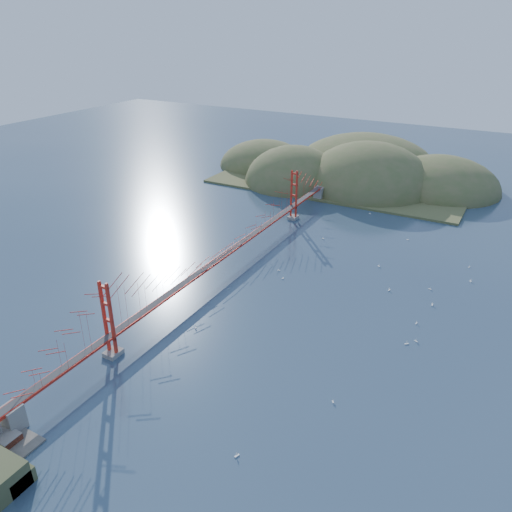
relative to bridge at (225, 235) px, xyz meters
The scene contains 21 objects.
ground 7.01m from the bridge, 90.00° to the right, with size 320.00×320.00×0.00m, color #2F455F.
bridge is the anchor object (origin of this frame).
fort 48.40m from the bridge, 89.52° to the right, with size 3.70×2.30×1.75m.
far_headlands 68.73m from the bridge, 88.14° to the left, with size 84.00×58.00×25.00m.
sailboat_6 39.67m from the bridge, 38.39° to the right, with size 0.54×0.54×0.58m.
sailboat_12 44.94m from the bridge, 70.33° to the left, with size 0.56×0.49×0.63m.
sailboat_1 29.93m from the bridge, 31.15° to the left, with size 0.62×0.62×0.65m.
sailboat_4 30.74m from the bridge, 13.05° to the left, with size 0.55×0.62×0.70m.
sailboat_5 37.79m from the bridge, ahead, with size 0.56×0.63×0.71m.
sailboat_14 36.40m from the bridge, ahead, with size 0.49×0.56×0.64m.
sailboat_0 13.11m from the bridge, ahead, with size 0.51×0.51×0.58m.
sailboat_8 41.09m from the bridge, 48.60° to the left, with size 0.53×0.53×0.60m.
sailboat_13 37.16m from the bridge, 12.14° to the right, with size 0.70×0.70×0.74m.
sailboat_16 25.56m from the bridge, 64.33° to the left, with size 0.56×0.54×0.63m.
sailboat_9 46.74m from the bridge, 29.76° to the left, with size 0.51×0.51×0.57m.
sailboat_17 37.56m from the bridge, 16.78° to the left, with size 0.53×0.47×0.60m.
sailboat_10 21.20m from the bridge, 71.67° to the right, with size 0.50×0.52×0.59m.
sailboat_3 12.07m from the bridge, 25.92° to the left, with size 0.49×0.40×0.58m.
sailboat_2 37.90m from the bridge, ahead, with size 0.59×0.59×0.63m.
sailboat_15 45.15m from the bridge, 22.57° to the left, with size 0.61×0.61×0.67m.
sailboat_extra_0 45.13m from the bridge, 56.67° to the right, with size 0.62×0.64×0.72m.
Camera 1 is at (45.29, -70.59, 43.10)m, focal length 35.00 mm.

